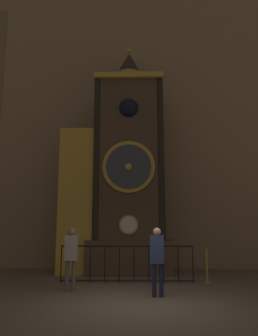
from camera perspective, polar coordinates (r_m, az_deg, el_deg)
The scene contains 7 objects.
ground_plane at distance 7.78m, azimuth 2.26°, elevation -22.92°, with size 28.00×28.00×0.00m, color brown.
cathedral_back_wall at distance 14.87m, azimuth 1.21°, elevation 8.90°, with size 24.00×0.32×13.14m.
clock_tower at distance 12.68m, azimuth -1.86°, elevation -1.23°, with size 4.16×1.82×9.01m.
railing_fence at distance 10.66m, azimuth -0.39°, elevation -16.06°, with size 4.17×0.05×1.13m.
visitor_near at distance 9.33m, azimuth -10.05°, elevation -14.27°, with size 0.35×0.24×1.69m.
visitor_far at distance 8.55m, azimuth 4.95°, elevation -14.85°, with size 0.36×0.26×1.69m.
stanchion_post at distance 10.96m, azimuth 13.48°, elevation -17.17°, with size 0.28×0.28×1.01m.
Camera 1 is at (-0.15, -7.58, 1.74)m, focal length 35.00 mm.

